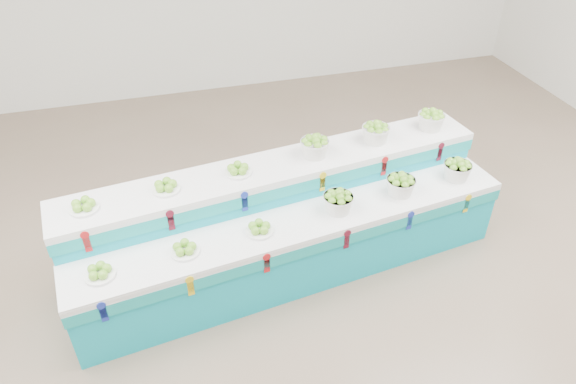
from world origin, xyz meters
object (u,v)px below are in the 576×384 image
at_px(basket_lower_left, 338,201).
at_px(basket_upper_right, 431,119).
at_px(display_stand, 288,222).
at_px(plate_upper_mid, 166,186).

distance_m(basket_lower_left, basket_upper_right, 1.47).
bearing_deg(basket_lower_left, display_stand, 153.79).
distance_m(display_stand, basket_lower_left, 0.56).
bearing_deg(basket_upper_right, basket_lower_left, -151.34).
relative_size(plate_upper_mid, basket_upper_right, 0.92).
bearing_deg(basket_lower_left, plate_upper_mid, 167.71).
height_order(display_stand, plate_upper_mid, plate_upper_mid).
height_order(display_stand, basket_lower_left, display_stand).
distance_m(plate_upper_mid, basket_upper_right, 2.78).
xyz_separation_m(plate_upper_mid, basket_upper_right, (2.76, 0.36, 0.05)).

